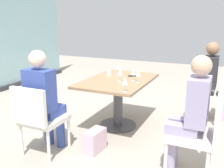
# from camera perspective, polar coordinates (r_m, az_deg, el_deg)

# --- Properties ---
(ground_plane) EXTENTS (12.00, 12.00, 0.00)m
(ground_plane) POSITION_cam_1_polar(r_m,az_deg,el_deg) (3.96, 1.33, -9.30)
(ground_plane) COLOR #A89E8E
(dining_table_main) EXTENTS (1.30, 0.89, 0.73)m
(dining_table_main) POSITION_cam_1_polar(r_m,az_deg,el_deg) (3.77, 1.38, -1.65)
(dining_table_main) COLOR #997551
(dining_table_main) RESTS_ON ground_plane
(chair_front_left) EXTENTS (0.46, 0.50, 0.87)m
(chair_front_left) POSITION_cam_1_polar(r_m,az_deg,el_deg) (2.77, 19.31, -9.77)
(chair_front_left) COLOR silver
(chair_front_left) RESTS_ON ground_plane
(chair_far_left) EXTENTS (0.50, 0.46, 0.87)m
(chair_far_left) POSITION_cam_1_polar(r_m,az_deg,el_deg) (3.09, -16.13, -6.95)
(chair_far_left) COLOR silver
(chair_far_left) RESTS_ON ground_plane
(chair_front_right) EXTENTS (0.46, 0.50, 0.87)m
(chair_front_right) POSITION_cam_1_polar(r_m,az_deg,el_deg) (4.26, 21.53, -1.50)
(chair_front_right) COLOR silver
(chair_front_right) RESTS_ON ground_plane
(person_front_left) EXTENTS (0.34, 0.39, 1.26)m
(person_front_left) POSITION_cam_1_polar(r_m,az_deg,el_deg) (2.71, 17.37, -5.56)
(person_front_left) COLOR #9E93B7
(person_front_left) RESTS_ON ground_plane
(person_far_left) EXTENTS (0.39, 0.34, 1.26)m
(person_far_left) POSITION_cam_1_polar(r_m,az_deg,el_deg) (3.10, -15.09, -2.81)
(person_far_left) COLOR #384C9E
(person_far_left) RESTS_ON ground_plane
(person_front_right) EXTENTS (0.34, 0.39, 1.26)m
(person_front_right) POSITION_cam_1_polar(r_m,az_deg,el_deg) (4.22, 20.31, 1.31)
(person_front_right) COLOR #28282D
(person_front_right) RESTS_ON ground_plane
(wine_glass_0) EXTENTS (0.07, 0.07, 0.18)m
(wine_glass_0) POSITION_cam_1_polar(r_m,az_deg,el_deg) (3.62, 4.86, 2.73)
(wine_glass_0) COLOR silver
(wine_glass_0) RESTS_ON dining_table_main
(wine_glass_1) EXTENTS (0.07, 0.07, 0.18)m
(wine_glass_1) POSITION_cam_1_polar(r_m,az_deg,el_deg) (3.99, 1.41, 3.87)
(wine_glass_1) COLOR silver
(wine_glass_1) RESTS_ON dining_table_main
(wine_glass_2) EXTENTS (0.07, 0.07, 0.18)m
(wine_glass_2) POSITION_cam_1_polar(r_m,az_deg,el_deg) (3.55, 5.93, 2.45)
(wine_glass_2) COLOR silver
(wine_glass_2) RESTS_ON dining_table_main
(wine_glass_3) EXTENTS (0.07, 0.07, 0.18)m
(wine_glass_3) POSITION_cam_1_polar(r_m,az_deg,el_deg) (3.59, 1.81, 2.67)
(wine_glass_3) COLOR silver
(wine_glass_3) RESTS_ON dining_table_main
(wine_glass_4) EXTENTS (0.07, 0.07, 0.18)m
(wine_glass_4) POSITION_cam_1_polar(r_m,az_deg,el_deg) (3.07, 2.92, 0.64)
(wine_glass_4) COLOR silver
(wine_glass_4) RESTS_ON dining_table_main
(coffee_cup) EXTENTS (0.08, 0.08, 0.09)m
(coffee_cup) POSITION_cam_1_polar(r_m,az_deg,el_deg) (3.97, -0.68, 2.55)
(coffee_cup) COLOR white
(coffee_cup) RESTS_ON dining_table_main
(cell_phone_on_table) EXTENTS (0.14, 0.16, 0.01)m
(cell_phone_on_table) POSITION_cam_1_polar(r_m,az_deg,el_deg) (3.95, 4.65, 1.82)
(cell_phone_on_table) COLOR black
(cell_phone_on_table) RESTS_ON dining_table_main
(handbag_1) EXTENTS (0.31, 0.19, 0.28)m
(handbag_1) POSITION_cam_1_polar(r_m,az_deg,el_deg) (3.20, -3.88, -12.61)
(handbag_1) COLOR beige
(handbag_1) RESTS_ON ground_plane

